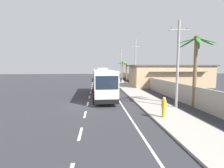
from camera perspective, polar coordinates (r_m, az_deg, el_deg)
The scene contains 15 objects.
ground_plane at distance 17.98m, azimuth -8.26°, elevation -6.98°, with size 160.00×160.00×0.00m, color #303035.
sidewalk_kerb at distance 28.37m, azimuth 6.74°, elevation -2.13°, with size 3.20×90.00×0.14m, color #A8A399.
lane_markings at distance 32.74m, azimuth -2.88°, elevation -1.16°, with size 3.73×71.83×0.01m.
boundary_wall at distance 33.06m, azimuth 11.80°, elevation 0.57°, with size 0.24×60.00×2.05m, color #9E998E.
coach_bus_foreground at distance 22.29m, azimuth -3.10°, elevation 0.71°, with size 3.09×12.32×3.82m.
motorcycle_beside_bus at distance 31.72m, azimuth 0.26°, elevation -0.18°, with size 0.56×1.96×1.62m.
pedestrian_near_kerb at distance 13.49m, azimuth 17.06°, elevation -7.34°, with size 0.36×0.36×1.56m.
pedestrian_midwalk at distance 39.05m, azimuth 4.39°, elevation 1.38°, with size 0.36×0.36×1.60m.
utility_pole_nearest at distance 17.00m, azimuth 21.26°, elevation 6.52°, with size 1.91×0.24×8.19m.
utility_pole_mid at distance 34.93m, azimuth 7.88°, elevation 7.37°, with size 1.99×0.24×9.56m.
utility_pole_far at distance 53.35m, azimuth 2.96°, elevation 6.91°, with size 2.89×0.24×9.55m.
palm_nearest at distance 47.08m, azimuth 4.91°, elevation 5.21°, with size 3.78×3.89×5.01m.
palm_second at distance 50.70m, azimuth 3.46°, elevation 5.71°, with size 2.68×2.63×5.69m.
palm_third at distance 18.32m, azimuth 26.40°, elevation 7.61°, with size 3.60×3.24×6.95m.
roadside_building at distance 36.37m, azimuth 18.70°, elevation 2.68°, with size 16.10×8.16×4.33m.
Camera 1 is at (1.02, -17.51, 3.95)m, focal length 27.13 mm.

